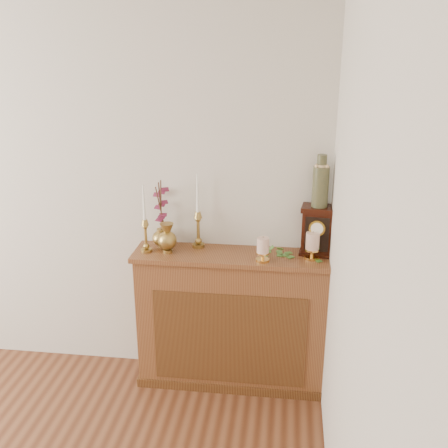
# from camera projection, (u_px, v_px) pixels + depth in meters

# --- Properties ---
(console_shelf) EXTENTS (1.24, 0.34, 0.93)m
(console_shelf) POSITION_uv_depth(u_px,v_px,m) (231.00, 323.00, 3.43)
(console_shelf) COLOR brown
(console_shelf) RESTS_ON ground
(candlestick_left) EXTENTS (0.07, 0.07, 0.43)m
(candlestick_left) POSITION_uv_depth(u_px,v_px,m) (145.00, 230.00, 3.25)
(candlestick_left) COLOR olive
(candlestick_left) RESTS_ON console_shelf
(candlestick_center) EXTENTS (0.08, 0.08, 0.48)m
(candlestick_center) POSITION_uv_depth(u_px,v_px,m) (198.00, 224.00, 3.32)
(candlestick_center) COLOR olive
(candlestick_center) RESTS_ON console_shelf
(bud_vase) EXTENTS (0.12, 0.12, 0.19)m
(bud_vase) POSITION_uv_depth(u_px,v_px,m) (167.00, 238.00, 3.26)
(bud_vase) COLOR olive
(bud_vase) RESTS_ON console_shelf
(ginger_jar) EXTENTS (0.19, 0.20, 0.45)m
(ginger_jar) POSITION_uv_depth(u_px,v_px,m) (162.00, 215.00, 3.35)
(ginger_jar) COLOR olive
(ginger_jar) RESTS_ON console_shelf
(pillar_candle_left) EXTENTS (0.08, 0.08, 0.16)m
(pillar_candle_left) POSITION_uv_depth(u_px,v_px,m) (263.00, 248.00, 3.13)
(pillar_candle_left) COLOR #E3AB4F
(pillar_candle_left) RESTS_ON console_shelf
(pillar_candle_right) EXTENTS (0.09, 0.09, 0.18)m
(pillar_candle_right) POSITION_uv_depth(u_px,v_px,m) (312.00, 244.00, 3.16)
(pillar_candle_right) COLOR #E3AB4F
(pillar_candle_right) RESTS_ON console_shelf
(ivy_garland) EXTENTS (0.43, 0.15, 0.07)m
(ivy_garland) POSITION_uv_depth(u_px,v_px,m) (288.00, 253.00, 3.24)
(ivy_garland) COLOR #42732C
(ivy_garland) RESTS_ON console_shelf
(mantel_clock) EXTENTS (0.22, 0.17, 0.31)m
(mantel_clock) POSITION_uv_depth(u_px,v_px,m) (318.00, 231.00, 3.22)
(mantel_clock) COLOR black
(mantel_clock) RESTS_ON console_shelf
(ceramic_vase) EXTENTS (0.10, 0.10, 0.32)m
(ceramic_vase) POSITION_uv_depth(u_px,v_px,m) (321.00, 184.00, 3.12)
(ceramic_vase) COLOR #193228
(ceramic_vase) RESTS_ON mantel_clock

